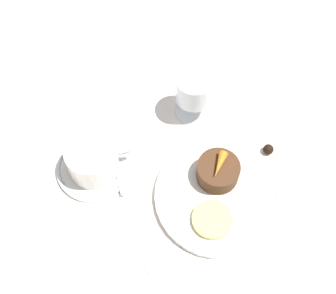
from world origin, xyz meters
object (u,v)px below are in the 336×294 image
(wine_glass, at_px, (194,91))
(fork, at_px, (130,218))
(dinner_plate, at_px, (217,196))
(coffee_cup, at_px, (93,159))
(dessert_cake, at_px, (218,171))

(wine_glass, distance_m, fork, 0.26)
(dinner_plate, distance_m, fork, 0.16)
(coffee_cup, xyz_separation_m, wine_glass, (0.21, 0.08, 0.02))
(coffee_cup, distance_m, wine_glass, 0.22)
(fork, height_order, dessert_cake, dessert_cake)
(fork, xyz_separation_m, dessert_cake, (0.17, 0.03, 0.03))
(coffee_cup, height_order, dessert_cake, coffee_cup)
(dinner_plate, bearing_deg, dessert_cake, 73.70)
(coffee_cup, relative_size, fork, 0.66)
(dinner_plate, distance_m, dessert_cake, 0.04)
(dinner_plate, relative_size, fork, 1.25)
(fork, bearing_deg, wine_glass, 47.66)
(fork, bearing_deg, dinner_plate, -1.35)
(coffee_cup, bearing_deg, wine_glass, 20.61)
(dinner_plate, height_order, coffee_cup, coffee_cup)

